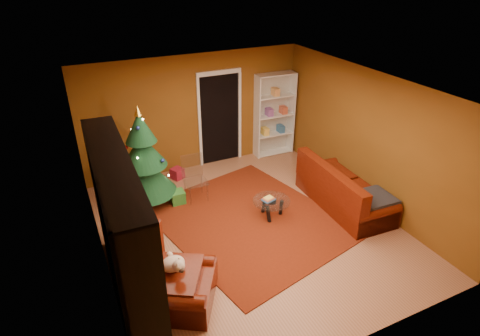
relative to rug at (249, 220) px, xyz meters
name	(u,v)px	position (x,y,z in m)	size (l,w,h in m)	color
floor	(249,229)	(-0.10, -0.22, -0.03)	(5.00, 5.50, 0.05)	#90583D
ceiling	(251,87)	(-0.10, -0.22, 2.62)	(5.00, 5.50, 0.05)	silver
wall_back	(194,113)	(-0.10, 2.56, 1.29)	(5.00, 0.05, 2.60)	brown
wall_left	(93,200)	(-2.63, -0.22, 1.29)	(0.05, 5.50, 2.60)	brown
wall_right	(368,139)	(2.42, -0.22, 1.29)	(0.05, 5.50, 2.60)	brown
doorway	(220,120)	(0.50, 2.51, 1.04)	(1.06, 0.60, 2.16)	black
rug	(249,220)	(0.00, 0.00, 0.00)	(2.90, 3.39, 0.02)	#661E0B
media_unit	(123,237)	(-2.38, -1.04, 1.13)	(0.46, 2.97, 2.28)	black
christmas_tree	(144,158)	(-1.53, 1.44, 0.98)	(1.15, 1.15, 2.05)	#0E341A
gift_box_teal	(158,189)	(-1.28, 1.60, 0.15)	(0.32, 0.32, 0.32)	#195F71
gift_box_green	(178,197)	(-1.02, 1.15, 0.13)	(0.27, 0.27, 0.27)	#287025
gift_box_red	(177,173)	(-0.71, 2.13, 0.11)	(0.24, 0.24, 0.24)	maroon
white_bookshelf	(274,115)	(1.85, 2.35, 0.99)	(0.96, 0.34, 2.06)	white
armchair	(177,278)	(-1.80, -1.33, 0.42)	(1.10, 1.10, 0.86)	#4A1106
dog	(173,264)	(-1.81, -1.26, 0.63)	(0.40, 0.30, 0.28)	beige
sofa	(345,185)	(1.92, -0.33, 0.44)	(2.10, 0.95, 0.90)	#4A1106
coffee_table	(271,208)	(0.44, -0.06, 0.18)	(0.71, 0.71, 0.44)	gray
acrylic_chair	(196,181)	(-0.63, 1.11, 0.41)	(0.43, 0.47, 0.85)	#66605B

